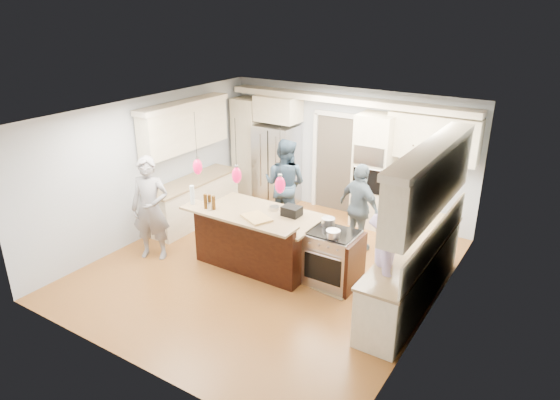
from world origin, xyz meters
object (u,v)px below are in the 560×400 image
(person_bar_end, at_px, (151,208))
(kitchen_island, at_px, (260,237))
(island_range, at_px, (334,258))
(refrigerator, at_px, (277,165))
(person_far_left, at_px, (285,184))

(person_bar_end, bearing_deg, kitchen_island, 1.65)
(island_range, bearing_deg, refrigerator, 137.41)
(refrigerator, xyz_separation_m, person_bar_end, (-0.43, -3.40, 0.04))
(kitchen_island, bearing_deg, person_bar_end, -154.30)
(person_bar_end, height_order, person_far_left, person_bar_end)
(island_range, bearing_deg, person_far_left, 141.80)
(kitchen_island, xyz_separation_m, person_far_left, (-0.44, 1.53, 0.44))
(island_range, height_order, person_bar_end, person_bar_end)
(refrigerator, height_order, person_far_left, person_far_left)
(refrigerator, relative_size, kitchen_island, 0.86)
(refrigerator, relative_size, island_range, 1.96)
(island_range, distance_m, person_bar_end, 3.31)
(refrigerator, xyz_separation_m, kitchen_island, (1.30, -2.57, -0.41))
(island_range, distance_m, person_far_left, 2.39)
(refrigerator, relative_size, person_bar_end, 0.96)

